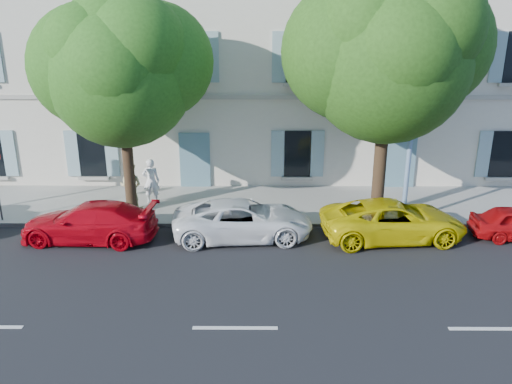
{
  "coord_description": "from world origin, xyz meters",
  "views": [
    {
      "loc": [
        0.55,
        -14.11,
        6.66
      ],
      "look_at": [
        0.45,
        2.0,
        1.4
      ],
      "focal_mm": 35.0,
      "sensor_mm": 36.0,
      "label": 1
    }
  ],
  "objects_px": {
    "tree_left": "(121,75)",
    "tree_right": "(388,62)",
    "car_white_coupe": "(243,220)",
    "street_lamp": "(418,82)",
    "car_yellow_supercar": "(393,220)",
    "pedestrian_a": "(151,181)",
    "pedestrian_b": "(131,186)",
    "car_red_coupe": "(89,222)"
  },
  "relations": [
    {
      "from": "tree_left",
      "to": "tree_right",
      "type": "distance_m",
      "value": 9.1
    },
    {
      "from": "car_white_coupe",
      "to": "street_lamp",
      "type": "bearing_deg",
      "value": -84.08
    },
    {
      "from": "car_white_coupe",
      "to": "car_yellow_supercar",
      "type": "distance_m",
      "value": 4.97
    },
    {
      "from": "pedestrian_a",
      "to": "car_yellow_supercar",
      "type": "bearing_deg",
      "value": 155.73
    },
    {
      "from": "car_white_coupe",
      "to": "tree_left",
      "type": "height_order",
      "value": "tree_left"
    },
    {
      "from": "car_yellow_supercar",
      "to": "pedestrian_b",
      "type": "height_order",
      "value": "pedestrian_b"
    },
    {
      "from": "tree_right",
      "to": "pedestrian_b",
      "type": "distance_m",
      "value": 10.28
    },
    {
      "from": "car_red_coupe",
      "to": "car_white_coupe",
      "type": "xyz_separation_m",
      "value": [
        5.05,
        0.24,
        0.0
      ]
    },
    {
      "from": "street_lamp",
      "to": "pedestrian_b",
      "type": "relative_size",
      "value": 4.89
    },
    {
      "from": "street_lamp",
      "to": "tree_right",
      "type": "bearing_deg",
      "value": 136.52
    },
    {
      "from": "car_yellow_supercar",
      "to": "street_lamp",
      "type": "distance_m",
      "value": 4.57
    },
    {
      "from": "car_white_coupe",
      "to": "tree_right",
      "type": "relative_size",
      "value": 0.54
    },
    {
      "from": "car_white_coupe",
      "to": "pedestrian_a",
      "type": "distance_m",
      "value": 4.84
    },
    {
      "from": "tree_left",
      "to": "pedestrian_b",
      "type": "distance_m",
      "value": 4.15
    },
    {
      "from": "tree_left",
      "to": "pedestrian_b",
      "type": "height_order",
      "value": "tree_left"
    },
    {
      "from": "car_yellow_supercar",
      "to": "tree_left",
      "type": "height_order",
      "value": "tree_left"
    },
    {
      "from": "car_white_coupe",
      "to": "tree_right",
      "type": "bearing_deg",
      "value": -73.95
    },
    {
      "from": "car_white_coupe",
      "to": "tree_left",
      "type": "bearing_deg",
      "value": 59.54
    },
    {
      "from": "car_red_coupe",
      "to": "pedestrian_b",
      "type": "bearing_deg",
      "value": 168.44
    },
    {
      "from": "car_yellow_supercar",
      "to": "car_white_coupe",
      "type": "bearing_deg",
      "value": 84.27
    },
    {
      "from": "car_yellow_supercar",
      "to": "tree_left",
      "type": "distance_m",
      "value": 10.45
    },
    {
      "from": "car_red_coupe",
      "to": "pedestrian_a",
      "type": "bearing_deg",
      "value": 161.48
    },
    {
      "from": "car_yellow_supercar",
      "to": "car_red_coupe",
      "type": "bearing_deg",
      "value": 85.93
    },
    {
      "from": "pedestrian_b",
      "to": "pedestrian_a",
      "type": "bearing_deg",
      "value": -125.19
    },
    {
      "from": "pedestrian_a",
      "to": "street_lamp",
      "type": "bearing_deg",
      "value": 163.38
    },
    {
      "from": "tree_right",
      "to": "pedestrian_a",
      "type": "bearing_deg",
      "value": 171.4
    },
    {
      "from": "car_white_coupe",
      "to": "tree_left",
      "type": "xyz_separation_m",
      "value": [
        -4.22,
        2.05,
        4.52
      ]
    },
    {
      "from": "street_lamp",
      "to": "tree_left",
      "type": "bearing_deg",
      "value": 174.19
    },
    {
      "from": "car_red_coupe",
      "to": "car_yellow_supercar",
      "type": "distance_m",
      "value": 10.02
    },
    {
      "from": "pedestrian_a",
      "to": "pedestrian_b",
      "type": "distance_m",
      "value": 0.91
    },
    {
      "from": "street_lamp",
      "to": "pedestrian_a",
      "type": "distance_m",
      "value": 10.38
    },
    {
      "from": "tree_left",
      "to": "street_lamp",
      "type": "relative_size",
      "value": 0.9
    },
    {
      "from": "car_white_coupe",
      "to": "pedestrian_b",
      "type": "relative_size",
      "value": 2.62
    },
    {
      "from": "car_yellow_supercar",
      "to": "pedestrian_a",
      "type": "bearing_deg",
      "value": 64.75
    },
    {
      "from": "tree_left",
      "to": "pedestrian_a",
      "type": "bearing_deg",
      "value": 62.75
    },
    {
      "from": "pedestrian_b",
      "to": "car_white_coupe",
      "type": "bearing_deg",
      "value": 159.21
    },
    {
      "from": "car_yellow_supercar",
      "to": "tree_right",
      "type": "height_order",
      "value": "tree_right"
    },
    {
      "from": "car_yellow_supercar",
      "to": "tree_right",
      "type": "distance_m",
      "value": 5.32
    },
    {
      "from": "tree_right",
      "to": "pedestrian_b",
      "type": "height_order",
      "value": "tree_right"
    },
    {
      "from": "car_white_coupe",
      "to": "street_lamp",
      "type": "relative_size",
      "value": 0.54
    },
    {
      "from": "car_red_coupe",
      "to": "car_yellow_supercar",
      "type": "height_order",
      "value": "car_yellow_supercar"
    },
    {
      "from": "street_lamp",
      "to": "pedestrian_a",
      "type": "bearing_deg",
      "value": 167.53
    }
  ]
}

